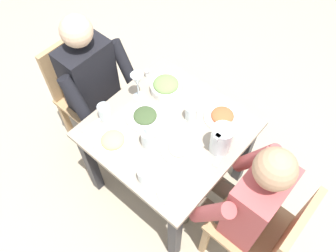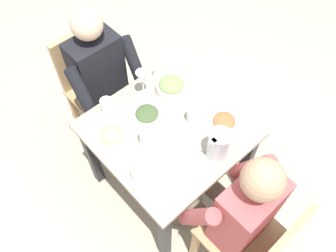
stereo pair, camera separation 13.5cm
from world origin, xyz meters
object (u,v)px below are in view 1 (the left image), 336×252
at_px(plate_beans, 179,148).
at_px(plate_yoghurt, 174,190).
at_px(salad_bowl, 166,86).
at_px(chair_far, 84,90).
at_px(wine_glass, 137,81).
at_px(plate_dolmas, 145,116).
at_px(diner_far, 100,90).
at_px(plate_rice_curry, 222,116).
at_px(diner_near, 239,197).
at_px(plate_fries, 113,141).
at_px(salt_shaker, 147,74).
at_px(chair_near, 266,231).
at_px(water_pitcher, 221,139).
at_px(water_glass_center, 144,176).
at_px(water_glass_near_right, 104,112).
at_px(dining_table, 168,139).
at_px(water_glass_far_right, 191,113).
at_px(oil_carafe, 148,139).

relative_size(plate_beans, plate_yoghurt, 1.13).
bearing_deg(salad_bowl, chair_far, 113.84).
bearing_deg(wine_glass, plate_dolmas, -123.34).
distance_m(diner_far, plate_rice_curry, 0.81).
xyz_separation_m(diner_near, plate_yoghurt, (-0.22, 0.27, 0.07)).
xyz_separation_m(plate_dolmas, wine_glass, (0.09, 0.14, 0.13)).
xyz_separation_m(plate_fries, salt_shaker, (0.50, 0.20, 0.01)).
xyz_separation_m(chair_near, plate_beans, (-0.01, 0.61, 0.21)).
relative_size(water_pitcher, water_glass_center, 2.07).
xyz_separation_m(water_glass_center, water_glass_near_right, (0.14, 0.45, 0.01)).
xyz_separation_m(dining_table, water_glass_far_right, (0.14, -0.05, 0.18)).
bearing_deg(water_glass_far_right, diner_near, -112.45).
bearing_deg(water_glass_near_right, oil_carafe, -83.87).
height_order(water_glass_near_right, wine_glass, wine_glass).
bearing_deg(wine_glass, water_pitcher, -87.72).
xyz_separation_m(diner_far, water_pitcher, (0.12, -0.86, 0.15)).
bearing_deg(oil_carafe, diner_near, -80.74).
distance_m(chair_far, plate_beans, 0.92).
xyz_separation_m(chair_near, salt_shaker, (0.28, 1.12, 0.23)).
height_order(chair_near, diner_near, diner_near).
xyz_separation_m(plate_fries, wine_glass, (0.34, 0.12, 0.12)).
relative_size(water_pitcher, plate_fries, 0.87).
xyz_separation_m(plate_yoghurt, salt_shaker, (0.49, 0.65, 0.01)).
relative_size(dining_table, wine_glass, 4.28).
distance_m(diner_near, water_glass_center, 0.52).
xyz_separation_m(diner_far, salt_shaker, (0.26, -0.18, 0.08)).
bearing_deg(plate_fries, salad_bowl, 3.14).
height_order(water_glass_far_right, salt_shaker, water_glass_far_right).
height_order(dining_table, salt_shaker, salt_shaker).
bearing_deg(salad_bowl, water_pitcher, -103.63).
height_order(water_glass_center, water_glass_far_right, water_glass_far_right).
xyz_separation_m(plate_rice_curry, salt_shaker, (-0.05, 0.56, 0.01)).
bearing_deg(chair_far, diner_near, -91.02).
bearing_deg(chair_near, plate_yoghurt, 114.46).
bearing_deg(chair_near, dining_table, 85.01).
bearing_deg(oil_carafe, water_glass_near_right, 96.13).
bearing_deg(salt_shaker, plate_fries, -158.34).
relative_size(diner_near, water_glass_near_right, 10.49).
bearing_deg(dining_table, water_glass_far_right, -20.55).
xyz_separation_m(chair_far, plate_dolmas, (0.01, -0.60, 0.21)).
distance_m(dining_table, water_pitcher, 0.39).
bearing_deg(salt_shaker, plate_yoghurt, -127.30).
bearing_deg(plate_rice_curry, wine_glass, 112.70).
height_order(plate_beans, water_glass_far_right, water_glass_far_right).
bearing_deg(plate_fries, plate_dolmas, -4.23).
distance_m(salad_bowl, water_glass_far_right, 0.26).
bearing_deg(diner_far, water_pitcher, -81.75).
distance_m(diner_far, wine_glass, 0.34).
bearing_deg(chair_near, water_glass_near_right, 96.61).
bearing_deg(wine_glass, water_glass_near_right, 172.11).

